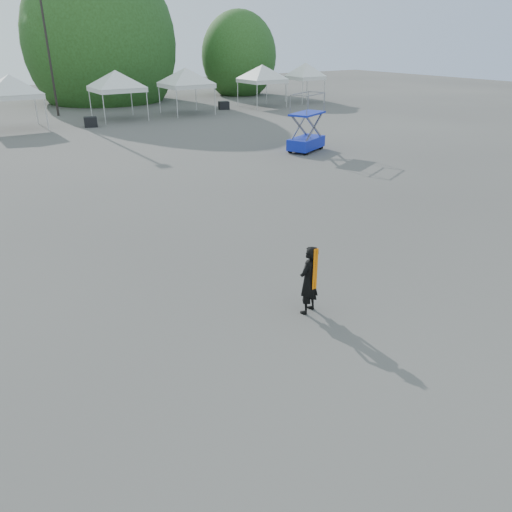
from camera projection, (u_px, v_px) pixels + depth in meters
ground at (269, 299)px, 11.36m from camera, size 120.00×120.00×0.00m
light_pole_east at (46, 35)px, 35.07m from camera, size 0.60×0.25×9.80m
tree_mid_e at (101, 44)px, 43.70m from camera, size 5.12×5.12×7.79m
tree_far_e at (239, 56)px, 49.20m from camera, size 3.84×3.84×5.84m
tent_e at (9, 79)px, 30.62m from camera, size 4.57×4.57×3.88m
tent_f at (115, 74)px, 34.27m from camera, size 4.62×4.62×3.88m
tent_g at (185, 71)px, 36.87m from camera, size 4.69×4.69×3.88m
tent_h at (262, 68)px, 40.72m from camera, size 4.46×4.46×3.88m
tent_extra_8 at (306, 66)px, 43.61m from camera, size 3.74×3.74×3.88m
man at (309, 280)px, 10.55m from camera, size 0.65×0.54×1.53m
scissor_lift at (307, 123)px, 25.35m from camera, size 2.48×1.92×2.86m
crate_mid at (91, 122)px, 32.59m from camera, size 0.95×0.82×0.63m
crate_east at (224, 105)px, 40.34m from camera, size 0.94×0.82×0.62m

